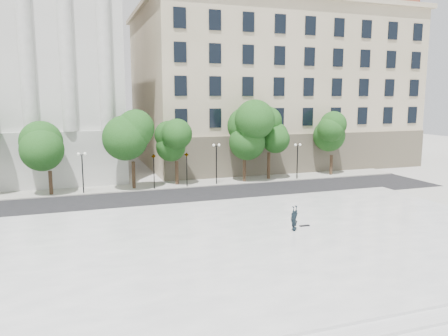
{
  "coord_description": "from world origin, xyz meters",
  "views": [
    {
      "loc": [
        -7.44,
        -21.79,
        9.39
      ],
      "look_at": [
        3.55,
        10.0,
        3.98
      ],
      "focal_mm": 35.0,
      "sensor_mm": 36.0,
      "label": 1
    }
  ],
  "objects": [
    {
      "name": "street",
      "position": [
        0.0,
        18.0,
        0.01
      ],
      "size": [
        60.0,
        8.0,
        0.02
      ],
      "primitive_type": "cube",
      "color": "black",
      "rests_on": "ground"
    },
    {
      "name": "building_east",
      "position": [
        20.0,
        38.91,
        11.14
      ],
      "size": [
        36.0,
        26.15,
        23.0
      ],
      "color": "beige",
      "rests_on": "ground"
    },
    {
      "name": "traffic_light_west",
      "position": [
        0.18,
        22.3,
        3.78
      ],
      "size": [
        0.92,
        1.98,
        4.28
      ],
      "color": "black",
      "rests_on": "ground"
    },
    {
      "name": "traffic_light_east",
      "position": [
        3.66,
        22.3,
        3.78
      ],
      "size": [
        0.78,
        1.98,
        4.28
      ],
      "color": "black",
      "rests_on": "ground"
    },
    {
      "name": "plaza",
      "position": [
        0.0,
        3.0,
        0.23
      ],
      "size": [
        44.0,
        22.0,
        0.45
      ],
      "primitive_type": "cube",
      "color": "white",
      "rests_on": "ground"
    },
    {
      "name": "ground",
      "position": [
        0.0,
        0.0,
        0.0
      ],
      "size": [
        160.0,
        160.0,
        0.0
      ],
      "primitive_type": "plane",
      "color": "#BCB9B1",
      "rests_on": "ground"
    },
    {
      "name": "street_trees",
      "position": [
        1.73,
        23.43,
        5.23
      ],
      "size": [
        47.64,
        5.02,
        7.84
      ],
      "color": "#382619",
      "rests_on": "ground"
    },
    {
      "name": "lamp_posts",
      "position": [
        0.22,
        22.6,
        2.93
      ],
      "size": [
        34.66,
        0.28,
        4.52
      ],
      "color": "black",
      "rests_on": "ground"
    },
    {
      "name": "far_sidewalk",
      "position": [
        0.0,
        24.0,
        0.06
      ],
      "size": [
        60.0,
        4.0,
        0.12
      ],
      "primitive_type": "cube",
      "color": "#AEACA1",
      "rests_on": "ground"
    },
    {
      "name": "skateboard",
      "position": [
        7.63,
        4.42,
        0.49
      ],
      "size": [
        0.75,
        0.24,
        0.08
      ],
      "primitive_type": "cube",
      "rotation": [
        0.0,
        0.0,
        -0.07
      ],
      "color": "black",
      "rests_on": "plaza"
    },
    {
      "name": "person_lying",
      "position": [
        6.42,
        3.71,
        0.69
      ],
      "size": [
        1.19,
        1.84,
        0.47
      ],
      "primitive_type": "imported",
      "rotation": [
        -1.54,
        0.0,
        0.35
      ],
      "color": "black",
      "rests_on": "plaza"
    }
  ]
}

